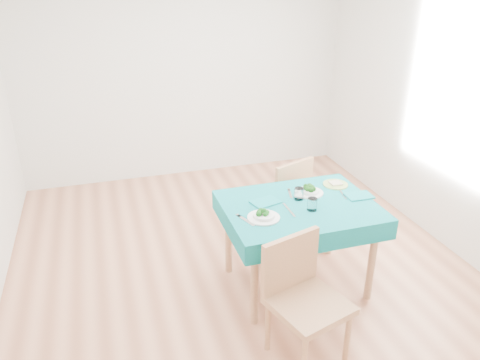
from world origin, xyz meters
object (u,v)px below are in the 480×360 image
object	(u,v)px
bowl_near	(264,214)
chair_far	(279,184)
table	(297,246)
side_plate	(335,184)
bowl_far	(309,189)
chair_near	(310,287)

from	to	relation	value
bowl_near	chair_far	bearing A→B (deg)	61.90
table	side_plate	size ratio (longest dim) A/B	5.56
table	bowl_far	distance (m)	0.47
chair_far	side_plate	xyz separation A→B (m)	(0.29, -0.56, 0.20)
table	bowl_far	xyz separation A→B (m)	(0.16, 0.16, 0.41)
table	chair_far	distance (m)	0.84
chair_near	bowl_far	size ratio (longest dim) A/B	4.96
chair_near	chair_far	distance (m)	1.62
bowl_near	side_plate	world-z (taller)	bowl_near
bowl_far	side_plate	xyz separation A→B (m)	(0.28, 0.08, -0.03)
chair_near	side_plate	distance (m)	1.24
chair_far	bowl_near	distance (m)	1.08
chair_near	bowl_near	world-z (taller)	chair_near
chair_far	side_plate	world-z (taller)	chair_far
chair_near	side_plate	xyz separation A→B (m)	(0.69, 1.01, 0.19)
chair_far	side_plate	size ratio (longest dim) A/B	5.26
side_plate	table	bearing A→B (deg)	-151.08
chair_far	side_plate	bearing A→B (deg)	96.15
table	chair_near	world-z (taller)	chair_near
bowl_near	side_plate	size ratio (longest dim) A/B	1.15
table	chair_near	bearing A→B (deg)	-108.28
bowl_far	side_plate	distance (m)	0.30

